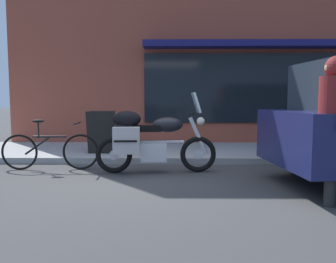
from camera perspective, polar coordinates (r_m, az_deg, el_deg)
name	(u,v)px	position (r m, az deg, el deg)	size (l,w,h in m)	color
ground_plane	(152,177)	(5.89, -2.65, -7.28)	(80.00, 80.00, 0.00)	#3C3C3C
touring_motorcycle	(149,139)	(6.08, -3.14, -1.14)	(2.09, 0.76, 1.39)	black
parked_bicycle	(50,150)	(6.73, -18.48, -2.85)	(1.74, 0.48, 0.91)	black
pedestrian_walking	(335,112)	(4.67, 25.25, 2.92)	(0.39, 0.56, 1.79)	#252525
sandwich_board_sign	(101,132)	(7.65, -10.72, -0.11)	(0.55, 0.41, 0.90)	black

